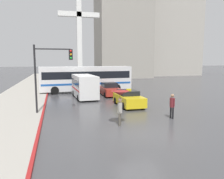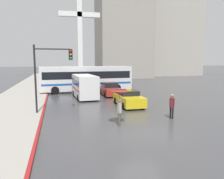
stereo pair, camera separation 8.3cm
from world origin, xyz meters
name	(u,v)px [view 2 (the right image)]	position (x,y,z in m)	size (l,w,h in m)	color
ground_plane	(138,133)	(0.00, 0.00, 0.00)	(300.00, 300.00, 0.00)	#424244
taxi	(129,99)	(1.82, 7.17, 0.66)	(1.91, 4.10, 1.55)	gold
sedan_red	(110,89)	(1.65, 13.51, 0.68)	(1.91, 4.26, 1.48)	#A52D23
ambulance_van	(85,85)	(-1.43, 12.38, 1.37)	(2.33, 5.46, 2.47)	silver
city_bus	(87,78)	(-0.55, 17.30, 1.82)	(11.92, 3.37, 3.27)	silver
pedestrian_with_umbrella	(120,97)	(-0.65, 1.59, 1.80)	(1.11, 1.11, 2.18)	#4C473D
pedestrian_man	(172,104)	(3.35, 2.32, 1.04)	(0.39, 0.48, 1.74)	black
traffic_light	(51,67)	(-4.74, 5.96, 3.58)	(2.83, 0.38, 5.18)	black
building_tower_near	(123,31)	(11.65, 40.66, 11.27)	(12.33, 9.84, 22.55)	gray
building_tower_far	(169,5)	(27.05, 47.23, 19.80)	(15.35, 12.63, 39.59)	#A39E93
monument_cross	(80,29)	(0.23, 31.67, 9.98)	(7.74, 0.90, 17.59)	white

